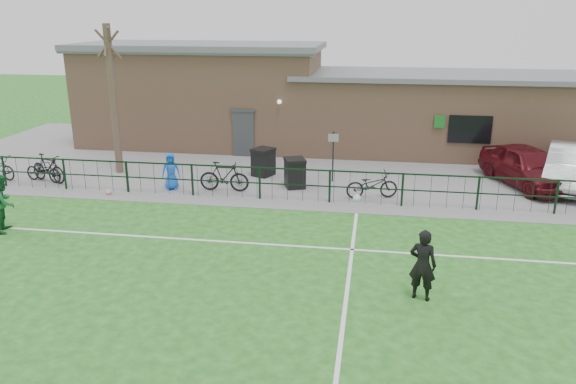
# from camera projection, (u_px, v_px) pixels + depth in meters

# --- Properties ---
(ground) EXTENTS (90.00, 90.00, 0.00)m
(ground) POSITION_uv_depth(u_px,v_px,m) (253.00, 316.00, 12.42)
(ground) COLOR #1E5D1B
(ground) RESTS_ON ground
(paving_strip) EXTENTS (34.00, 13.00, 0.02)m
(paving_strip) POSITION_uv_depth(u_px,v_px,m) (318.00, 162.00, 25.11)
(paving_strip) COLOR slate
(paving_strip) RESTS_ON ground
(pitch_line_touch) EXTENTS (28.00, 0.10, 0.01)m
(pitch_line_touch) POSITION_uv_depth(u_px,v_px,m) (300.00, 203.00, 19.75)
(pitch_line_touch) COLOR white
(pitch_line_touch) RESTS_ON ground
(pitch_line_mid) EXTENTS (28.00, 0.10, 0.01)m
(pitch_line_mid) POSITION_uv_depth(u_px,v_px,m) (283.00, 245.00, 16.18)
(pitch_line_mid) COLOR white
(pitch_line_mid) RESTS_ON ground
(pitch_line_perp) EXTENTS (0.10, 16.00, 0.01)m
(pitch_line_perp) POSITION_uv_depth(u_px,v_px,m) (343.00, 323.00, 12.12)
(pitch_line_perp) COLOR white
(pitch_line_perp) RESTS_ON ground
(perimeter_fence) EXTENTS (28.00, 0.10, 1.20)m
(perimeter_fence) POSITION_uv_depth(u_px,v_px,m) (301.00, 185.00, 19.76)
(perimeter_fence) COLOR black
(perimeter_fence) RESTS_ON ground
(bare_tree) EXTENTS (0.30, 0.30, 6.00)m
(bare_tree) POSITION_uv_depth(u_px,v_px,m) (113.00, 101.00, 22.57)
(bare_tree) COLOR #48362B
(bare_tree) RESTS_ON ground
(wheelie_bin_left) EXTENTS (0.96, 1.01, 1.05)m
(wheelie_bin_left) POSITION_uv_depth(u_px,v_px,m) (263.00, 163.00, 22.84)
(wheelie_bin_left) COLOR black
(wheelie_bin_left) RESTS_ON paving_strip
(wheelie_bin_right) EXTENTS (0.92, 0.98, 1.05)m
(wheelie_bin_right) POSITION_uv_depth(u_px,v_px,m) (295.00, 174.00, 21.31)
(wheelie_bin_right) COLOR black
(wheelie_bin_right) RESTS_ON paving_strip
(sign_post) EXTENTS (0.08, 0.08, 2.00)m
(sign_post) POSITION_uv_depth(u_px,v_px,m) (333.00, 157.00, 21.91)
(sign_post) COLOR black
(sign_post) RESTS_ON paving_strip
(car_maroon) EXTENTS (3.33, 4.91, 1.55)m
(car_maroon) POSITION_uv_depth(u_px,v_px,m) (527.00, 166.00, 21.43)
(car_maroon) COLOR #4B0D13
(car_maroon) RESTS_ON paving_strip
(car_silver) EXTENTS (3.21, 5.12, 1.59)m
(car_silver) POSITION_uv_depth(u_px,v_px,m) (571.00, 167.00, 21.25)
(car_silver) COLOR #93969A
(car_silver) RESTS_ON paving_strip
(bicycle_b) EXTENTS (1.92, 1.17, 1.12)m
(bicycle_b) POSITION_uv_depth(u_px,v_px,m) (48.00, 168.00, 21.97)
(bicycle_b) COLOR black
(bicycle_b) RESTS_ON paving_strip
(bicycle_c) EXTENTS (1.81, 0.98, 0.90)m
(bicycle_c) POSITION_uv_depth(u_px,v_px,m) (43.00, 170.00, 22.06)
(bicycle_c) COLOR black
(bicycle_c) RESTS_ON paving_strip
(bicycle_d) EXTENTS (1.88, 0.55, 1.12)m
(bicycle_d) POSITION_uv_depth(u_px,v_px,m) (224.00, 177.00, 20.84)
(bicycle_d) COLOR black
(bicycle_d) RESTS_ON paving_strip
(bicycle_e) EXTENTS (1.97, 1.11, 0.98)m
(bicycle_e) POSITION_uv_depth(u_px,v_px,m) (372.00, 185.00, 20.08)
(bicycle_e) COLOR black
(bicycle_e) RESTS_ON paving_strip
(spectator_child) EXTENTS (0.78, 0.63, 1.39)m
(spectator_child) POSITION_uv_depth(u_px,v_px,m) (171.00, 171.00, 21.04)
(spectator_child) COLOR blue
(spectator_child) RESTS_ON paving_strip
(goalkeeper_kick) EXTENTS (2.11, 2.95, 1.73)m
(goalkeeper_kick) POSITION_uv_depth(u_px,v_px,m) (421.00, 263.00, 12.99)
(goalkeeper_kick) COLOR black
(goalkeeper_kick) RESTS_ON ground
(outfield_player) EXTENTS (0.92, 1.04, 1.79)m
(outfield_player) POSITION_uv_depth(u_px,v_px,m) (4.00, 203.00, 17.04)
(outfield_player) COLOR #19582C
(outfield_player) RESTS_ON ground
(ball_ground) EXTENTS (0.22, 0.22, 0.22)m
(ball_ground) POSITION_uv_depth(u_px,v_px,m) (109.00, 192.00, 20.60)
(ball_ground) COLOR silver
(ball_ground) RESTS_ON ground
(clubhouse) EXTENTS (24.25, 5.40, 4.96)m
(clubhouse) POSITION_uv_depth(u_px,v_px,m) (307.00, 102.00, 27.38)
(clubhouse) COLOR tan
(clubhouse) RESTS_ON ground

